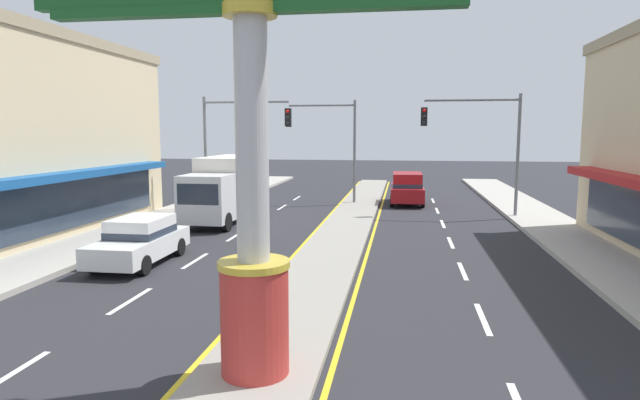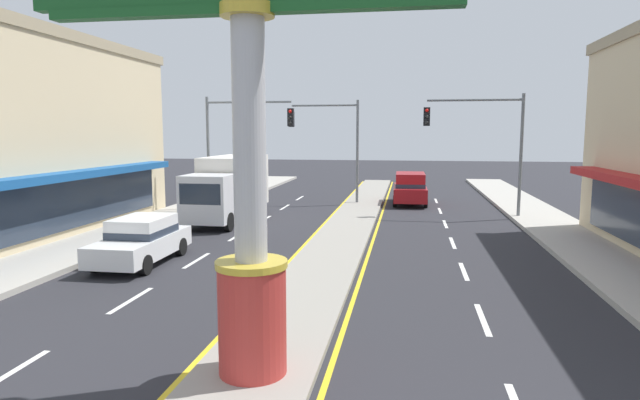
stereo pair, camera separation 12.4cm
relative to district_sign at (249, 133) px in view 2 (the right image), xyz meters
The scene contains 11 objects.
median_strip 13.34m from the district_sign, 90.00° to the left, with size 2.20×52.00×0.14m, color gray.
sidewalk_left 14.68m from the district_sign, 130.79° to the left, with size 2.96×60.00×0.18m, color #ADA89E.
sidewalk_right 14.68m from the district_sign, 49.21° to the left, with size 2.96×60.00×0.18m, color #ADA89E.
lane_markings 12.09m from the district_sign, 90.00° to the left, with size 8.94×52.00×0.01m.
district_sign is the anchor object (origin of this frame).
traffic_light_left_side 20.17m from the district_sign, 108.31° to the left, with size 4.86×0.46×6.20m.
traffic_light_right_side 20.15m from the district_sign, 71.68° to the left, with size 4.86×0.46×6.20m.
traffic_light_median_far 23.37m from the district_sign, 94.63° to the left, with size 4.20×0.46×6.20m.
suv_near_right_lane 24.30m from the district_sign, 83.43° to the left, with size 2.02×4.63×1.90m.
sedan_far_right_lane 10.35m from the district_sign, 128.45° to the left, with size 1.86×4.31×1.53m.
box_truck_near_left_lane 17.70m from the district_sign, 110.16° to the left, with size 2.30×6.92×3.12m.
Camera 2 is at (2.62, -3.34, 4.33)m, focal length 30.24 mm.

